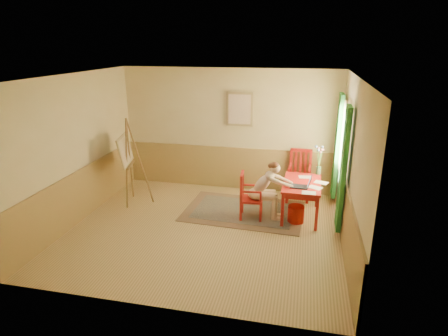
% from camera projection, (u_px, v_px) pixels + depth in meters
% --- Properties ---
extents(room, '(5.04, 4.54, 2.84)m').
position_uv_depth(room, '(203.00, 158.00, 6.65)').
color(room, tan).
rests_on(room, ground).
extents(wainscot, '(5.00, 4.50, 1.00)m').
position_uv_depth(wainscot, '(215.00, 189.00, 7.67)').
color(wainscot, '#9E7F47').
rests_on(wainscot, room).
extents(window, '(0.12, 2.01, 2.20)m').
position_uv_depth(window, '(341.00, 152.00, 7.20)').
color(window, white).
rests_on(window, room).
extents(wall_portrait, '(0.60, 0.05, 0.76)m').
position_uv_depth(wall_portrait, '(240.00, 109.00, 8.48)').
color(wall_portrait, tan).
rests_on(wall_portrait, room).
extents(rug, '(2.48, 1.72, 0.02)m').
position_uv_depth(rug, '(244.00, 211.00, 7.84)').
color(rug, '#8C7251').
rests_on(rug, room).
extents(table, '(0.75, 1.22, 0.72)m').
position_uv_depth(table, '(302.00, 187.00, 7.43)').
color(table, red).
rests_on(table, room).
extents(chair_left, '(0.46, 0.45, 0.93)m').
position_uv_depth(chair_left, '(249.00, 196.00, 7.42)').
color(chair_left, red).
rests_on(chair_left, room).
extents(chair_back, '(0.51, 0.53, 1.09)m').
position_uv_depth(chair_back, '(299.00, 175.00, 8.37)').
color(chair_back, red).
rests_on(chair_back, room).
extents(figure, '(0.89, 0.41, 1.18)m').
position_uv_depth(figure, '(266.00, 188.00, 7.33)').
color(figure, beige).
rests_on(figure, room).
extents(laptop, '(0.40, 0.25, 0.23)m').
position_uv_depth(laptop, '(303.00, 185.00, 7.15)').
color(laptop, '#1E2338').
rests_on(laptop, table).
extents(papers, '(0.60, 1.05, 0.00)m').
position_uv_depth(papers, '(312.00, 185.00, 7.29)').
color(papers, white).
rests_on(papers, table).
extents(vase, '(0.21, 0.30, 0.61)m').
position_uv_depth(vase, '(319.00, 161.00, 7.80)').
color(vase, '#3F724C').
rests_on(vase, table).
extents(wastebasket, '(0.42, 0.42, 0.34)m').
position_uv_depth(wastebasket, '(296.00, 214.00, 7.33)').
color(wastebasket, '#AB170C').
rests_on(wastebasket, room).
extents(easel, '(0.69, 0.83, 1.86)m').
position_uv_depth(easel, '(127.00, 154.00, 7.95)').
color(easel, olive).
rests_on(easel, room).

